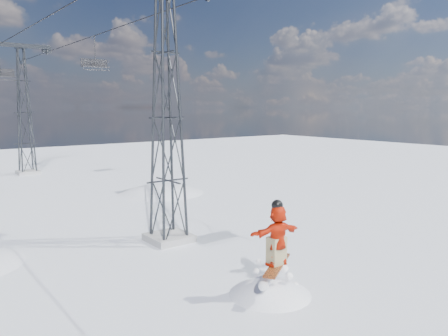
% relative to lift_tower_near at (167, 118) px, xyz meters
% --- Properties ---
extents(ground, '(120.00, 120.00, 0.00)m').
position_rel_lift_tower_near_xyz_m(ground, '(-0.80, -8.00, -5.47)').
color(ground, white).
rests_on(ground, ground).
extents(lift_tower_near, '(5.20, 1.80, 11.43)m').
position_rel_lift_tower_near_xyz_m(lift_tower_near, '(0.00, 0.00, 0.00)').
color(lift_tower_near, '#999999').
rests_on(lift_tower_near, ground).
extents(lift_tower_far, '(5.20, 1.80, 11.43)m').
position_rel_lift_tower_near_xyz_m(lift_tower_far, '(0.00, 25.00, 0.00)').
color(lift_tower_far, '#999999').
rests_on(lift_tower_far, ground).
extents(haul_cables, '(4.46, 51.00, 0.06)m').
position_rel_lift_tower_near_xyz_m(haul_cables, '(0.00, 11.50, 5.38)').
color(haul_cables, black).
rests_on(haul_cables, ground).
extents(lift_chair_mid, '(1.91, 0.55, 2.37)m').
position_rel_lift_tower_near_xyz_m(lift_chair_mid, '(2.20, 13.64, 3.49)').
color(lift_chair_mid, black).
rests_on(lift_chair_mid, ground).
extents(lift_chair_far, '(2.23, 0.64, 2.76)m').
position_rel_lift_tower_near_xyz_m(lift_chair_far, '(-2.20, 22.58, 3.17)').
color(lift_chair_far, black).
rests_on(lift_chair_far, ground).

